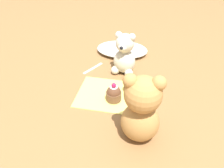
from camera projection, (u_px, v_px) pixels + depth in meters
name	position (u px, v px, depth m)	size (l,w,h in m)	color
ground_plane	(112.00, 95.00, 0.87)	(4.00, 4.00, 0.00)	olive
knitted_placemat	(112.00, 95.00, 0.87)	(0.27, 0.20, 0.01)	#E0D166
tulle_cloth	(122.00, 49.00, 1.13)	(0.26, 0.18, 0.04)	white
teddy_bear_cream	(124.00, 55.00, 0.95)	(0.11, 0.10, 0.19)	beige
teddy_bear_tan	(141.00, 110.00, 0.64)	(0.12, 0.13, 0.24)	#B78447
cupcake_near_cream_bear	(129.00, 85.00, 0.87)	(0.05, 0.05, 0.06)	brown
cupcake_near_tan_bear	(114.00, 94.00, 0.83)	(0.06, 0.06, 0.08)	brown
teaspoon	(93.00, 68.00, 1.02)	(0.12, 0.01, 0.01)	silver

